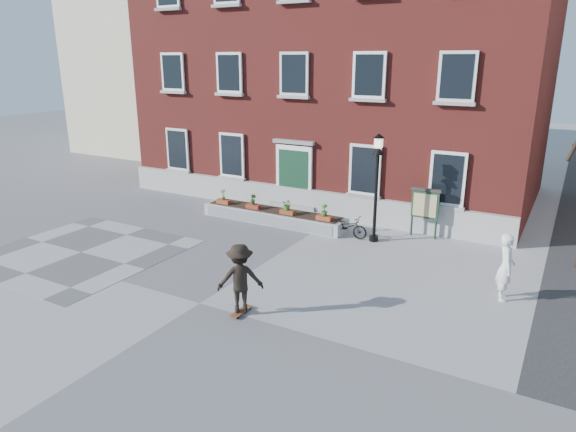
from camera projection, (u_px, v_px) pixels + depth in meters
The scene contains 10 objects.
ground at pixel (200, 303), 13.99m from camera, with size 100.00×100.00×0.00m, color gray.
checker_patch at pixel (81, 252), 17.65m from camera, with size 6.00×6.00×0.01m, color #555558.
distant_building at pixel (175, 57), 37.19m from camera, with size 10.00×12.00×13.00m, color beige.
bicycle at pixel (347, 226), 19.07m from camera, with size 0.55×1.57×0.82m, color black.
bystander at pixel (506, 267), 13.99m from camera, with size 0.69×0.46×1.90m, color white.
brick_building at pixel (345, 60), 24.69m from camera, with size 18.40×10.85×12.60m.
planter_assembly at pixel (273, 215), 20.80m from camera, with size 6.20×1.12×1.15m.
lamp_post at pixel (377, 173), 18.02m from camera, with size 0.40×0.40×3.93m.
notice_board at pixel (425, 205), 18.80m from camera, with size 1.10×0.16×1.87m.
skateboarder at pixel (240, 278), 13.15m from camera, with size 1.37×1.26×1.92m.
Camera 1 is at (8.35, -9.83, 6.40)m, focal length 32.00 mm.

